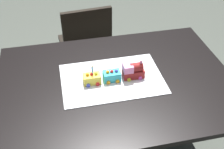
{
  "coord_description": "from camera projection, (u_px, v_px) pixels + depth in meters",
  "views": [
    {
      "loc": [
        0.3,
        1.26,
        1.82
      ],
      "look_at": [
        0.02,
        -0.02,
        0.77
      ],
      "focal_mm": 45.5,
      "sensor_mm": 36.0,
      "label": 1
    }
  ],
  "objects": [
    {
      "name": "chair",
      "position": [
        86.0,
        45.0,
        2.47
      ],
      "size": [
        0.44,
        0.44,
        0.86
      ],
      "rotation": [
        0.0,
        0.0,
        0.1
      ],
      "color": "black",
      "rests_on": "ground"
    },
    {
      "name": "cake_car_gondola_turquoise",
      "position": [
        112.0,
        76.0,
        1.66
      ],
      "size": [
        0.1,
        0.08,
        0.07
      ],
      "color": "#38B7C6",
      "rests_on": "cake_board"
    },
    {
      "name": "cake_board",
      "position": [
        112.0,
        79.0,
        1.69
      ],
      "size": [
        0.6,
        0.4,
        0.0
      ],
      "primitive_type": "cube",
      "color": "silver",
      "rests_on": "dining_table"
    },
    {
      "name": "dining_table",
      "position": [
        116.0,
        94.0,
        1.75
      ],
      "size": [
        1.4,
        1.0,
        0.74
      ],
      "color": "black",
      "rests_on": "ground"
    },
    {
      "name": "cake_car_hopper_lemon",
      "position": [
        92.0,
        79.0,
        1.65
      ],
      "size": [
        0.1,
        0.08,
        0.07
      ],
      "color": "#F4E04C",
      "rests_on": "cake_board"
    },
    {
      "name": "birthday_candle",
      "position": [
        92.0,
        69.0,
        1.6
      ],
      "size": [
        0.01,
        0.01,
        0.05
      ],
      "color": "#4CA5E5",
      "rests_on": "cake_car_hopper_lemon"
    },
    {
      "name": "cake_locomotive",
      "position": [
        133.0,
        71.0,
        1.68
      ],
      "size": [
        0.14,
        0.08,
        0.12
      ],
      "color": "maroon",
      "rests_on": "cake_board"
    }
  ]
}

